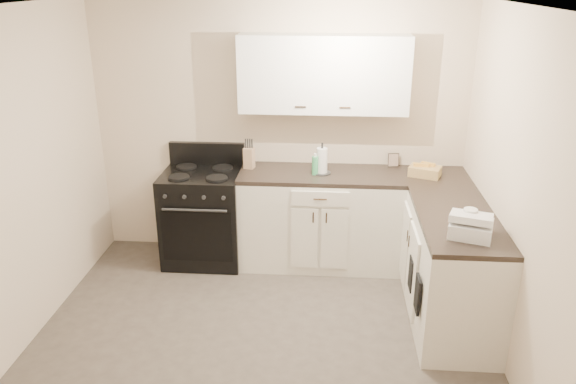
# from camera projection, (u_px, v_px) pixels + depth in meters

# --- Properties ---
(floor) EXTENTS (3.60, 3.60, 0.00)m
(floor) POSITION_uv_depth(u_px,v_px,m) (259.00, 353.00, 4.26)
(floor) COLOR #473F38
(floor) RESTS_ON ground
(ceiling) EXTENTS (3.60, 3.60, 0.00)m
(ceiling) POSITION_uv_depth(u_px,v_px,m) (251.00, 8.00, 3.36)
(ceiling) COLOR white
(ceiling) RESTS_ON wall_back
(wall_back) EXTENTS (3.60, 0.00, 3.60)m
(wall_back) POSITION_uv_depth(u_px,v_px,m) (279.00, 132.00, 5.48)
(wall_back) COLOR beige
(wall_back) RESTS_ON ground
(wall_right) EXTENTS (0.00, 3.60, 3.60)m
(wall_right) POSITION_uv_depth(u_px,v_px,m) (527.00, 209.00, 3.69)
(wall_right) COLOR beige
(wall_right) RESTS_ON ground
(wall_left) EXTENTS (0.00, 3.60, 3.60)m
(wall_left) POSITION_uv_depth(u_px,v_px,m) (1.00, 194.00, 3.94)
(wall_left) COLOR beige
(wall_left) RESTS_ON ground
(wall_front) EXTENTS (3.60, 0.00, 3.60)m
(wall_front) POSITION_uv_depth(u_px,v_px,m) (195.00, 378.00, 2.14)
(wall_front) COLOR beige
(wall_front) RESTS_ON ground
(base_cabinets_back) EXTENTS (1.55, 0.60, 0.90)m
(base_cabinets_back) POSITION_uv_depth(u_px,v_px,m) (320.00, 220.00, 5.47)
(base_cabinets_back) COLOR white
(base_cabinets_back) RESTS_ON floor
(base_cabinets_right) EXTENTS (0.60, 1.90, 0.90)m
(base_cabinets_right) POSITION_uv_depth(u_px,v_px,m) (444.00, 255.00, 4.79)
(base_cabinets_right) COLOR white
(base_cabinets_right) RESTS_ON floor
(countertop_back) EXTENTS (1.55, 0.60, 0.04)m
(countertop_back) POSITION_uv_depth(u_px,v_px,m) (321.00, 175.00, 5.29)
(countertop_back) COLOR black
(countertop_back) RESTS_ON base_cabinets_back
(countertop_right) EXTENTS (0.60, 1.90, 0.04)m
(countertop_right) POSITION_uv_depth(u_px,v_px,m) (450.00, 204.00, 4.62)
(countertop_right) COLOR black
(countertop_right) RESTS_ON base_cabinets_right
(upper_cabinets) EXTENTS (1.55, 0.30, 0.70)m
(upper_cabinets) POSITION_uv_depth(u_px,v_px,m) (324.00, 74.00, 5.10)
(upper_cabinets) COLOR white
(upper_cabinets) RESTS_ON wall_back
(stove) EXTENTS (0.75, 0.64, 0.91)m
(stove) POSITION_uv_depth(u_px,v_px,m) (204.00, 217.00, 5.52)
(stove) COLOR black
(stove) RESTS_ON floor
(knife_block) EXTENTS (0.11, 0.10, 0.20)m
(knife_block) POSITION_uv_depth(u_px,v_px,m) (249.00, 158.00, 5.38)
(knife_block) COLOR tan
(knife_block) RESTS_ON countertop_back
(paper_towel) EXTENTS (0.11, 0.11, 0.25)m
(paper_towel) POSITION_uv_depth(u_px,v_px,m) (322.00, 161.00, 5.23)
(paper_towel) COLOR white
(paper_towel) RESTS_ON countertop_back
(soap_bottle) EXTENTS (0.06, 0.06, 0.18)m
(soap_bottle) POSITION_uv_depth(u_px,v_px,m) (315.00, 166.00, 5.21)
(soap_bottle) COLOR #43AF68
(soap_bottle) RESTS_ON countertop_back
(picture_frame) EXTENTS (0.11, 0.04, 0.13)m
(picture_frame) POSITION_uv_depth(u_px,v_px,m) (393.00, 160.00, 5.44)
(picture_frame) COLOR black
(picture_frame) RESTS_ON countertop_back
(wicker_basket) EXTENTS (0.32, 0.27, 0.09)m
(wicker_basket) POSITION_uv_depth(u_px,v_px,m) (425.00, 171.00, 5.19)
(wicker_basket) COLOR tan
(wicker_basket) RESTS_ON countertop_right
(countertop_grill) EXTENTS (0.36, 0.35, 0.11)m
(countertop_grill) POSITION_uv_depth(u_px,v_px,m) (471.00, 229.00, 4.00)
(countertop_grill) COLOR white
(countertop_grill) RESTS_ON countertop_right
(glass_jar) EXTENTS (0.12, 0.12, 0.17)m
(glass_jar) POSITION_uv_depth(u_px,v_px,m) (469.00, 220.00, 4.07)
(glass_jar) COLOR silver
(glass_jar) RESTS_ON countertop_right
(oven_mitt_near) EXTENTS (0.02, 0.16, 0.28)m
(oven_mitt_near) POSITION_uv_depth(u_px,v_px,m) (418.00, 294.00, 4.17)
(oven_mitt_near) COLOR black
(oven_mitt_near) RESTS_ON base_cabinets_right
(oven_mitt_far) EXTENTS (0.02, 0.16, 0.27)m
(oven_mitt_far) POSITION_uv_depth(u_px,v_px,m) (411.00, 274.00, 4.51)
(oven_mitt_far) COLOR black
(oven_mitt_far) RESTS_ON base_cabinets_right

